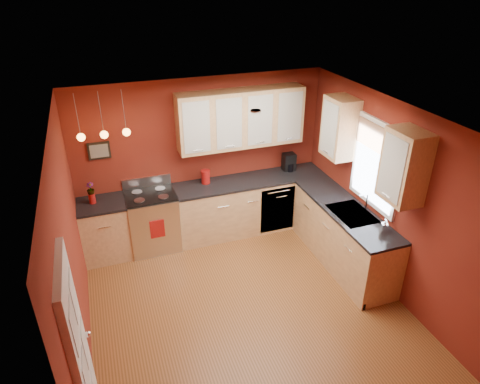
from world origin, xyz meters
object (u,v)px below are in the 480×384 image
object	(u,v)px
sink	(352,215)
red_canister	(206,177)
coffee_maker	(289,163)
soap_pump	(385,226)
gas_range	(153,221)

from	to	relation	value
sink	red_canister	distance (m)	2.35
sink	coffee_maker	world-z (taller)	coffee_maker
sink	soap_pump	distance (m)	0.58
coffee_maker	gas_range	bearing A→B (deg)	-176.78
gas_range	sink	xyz separation A→B (m)	(2.62, -1.50, 0.43)
sink	red_canister	xyz separation A→B (m)	(-1.71, 1.61, 0.14)
gas_range	soap_pump	distance (m)	3.47
red_canister	soap_pump	distance (m)	2.84
red_canister	gas_range	bearing A→B (deg)	-173.00
sink	soap_pump	bearing A→B (deg)	-77.16
red_canister	coffee_maker	size ratio (longest dim) A/B	0.75
red_canister	soap_pump	world-z (taller)	red_canister
red_canister	coffee_maker	bearing A→B (deg)	0.49
sink	soap_pump	world-z (taller)	sink
sink	red_canister	size ratio (longest dim) A/B	3.16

